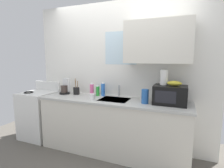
{
  "coord_description": "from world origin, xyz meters",
  "views": [
    {
      "loc": [
        1.04,
        -2.55,
        1.56
      ],
      "look_at": [
        0.0,
        0.0,
        1.15
      ],
      "focal_mm": 28.25,
      "sensor_mm": 36.0,
      "label": 1
    }
  ],
  "objects_px": {
    "banana_bunch": "(174,83)",
    "utensil_crock": "(76,91)",
    "microwave": "(170,95)",
    "cereal_canister": "(145,96)",
    "coffee_maker": "(65,88)",
    "mug_white": "(92,97)",
    "paper_towel_roll": "(164,77)",
    "stove_range": "(39,114)",
    "dish_soap_bottle_pink": "(92,89)",
    "dish_soap_bottle_blue": "(103,89)",
    "dish_soap_bottle_green": "(98,90)"
  },
  "relations": [
    {
      "from": "dish_soap_bottle_green",
      "to": "coffee_maker",
      "type": "bearing_deg",
      "value": -175.1
    },
    {
      "from": "banana_bunch",
      "to": "stove_range",
      "type": "bearing_deg",
      "value": -178.93
    },
    {
      "from": "banana_bunch",
      "to": "cereal_canister",
      "type": "height_order",
      "value": "banana_bunch"
    },
    {
      "from": "banana_bunch",
      "to": "cereal_canister",
      "type": "xyz_separation_m",
      "value": [
        -0.39,
        -0.1,
        -0.2
      ]
    },
    {
      "from": "dish_soap_bottle_green",
      "to": "mug_white",
      "type": "xyz_separation_m",
      "value": [
        0.05,
        -0.3,
        -0.05
      ]
    },
    {
      "from": "dish_soap_bottle_pink",
      "to": "cereal_canister",
      "type": "xyz_separation_m",
      "value": [
        0.98,
        -0.19,
        -0.01
      ]
    },
    {
      "from": "coffee_maker",
      "to": "mug_white",
      "type": "bearing_deg",
      "value": -19.68
    },
    {
      "from": "cereal_canister",
      "to": "mug_white",
      "type": "distance_m",
      "value": 0.83
    },
    {
      "from": "banana_bunch",
      "to": "dish_soap_bottle_green",
      "type": "xyz_separation_m",
      "value": [
        -1.27,
        0.11,
        -0.21
      ]
    },
    {
      "from": "coffee_maker",
      "to": "dish_soap_bottle_blue",
      "type": "distance_m",
      "value": 0.74
    },
    {
      "from": "microwave",
      "to": "cereal_canister",
      "type": "height_order",
      "value": "microwave"
    },
    {
      "from": "banana_bunch",
      "to": "dish_soap_bottle_blue",
      "type": "xyz_separation_m",
      "value": [
        -1.18,
        0.14,
        -0.19
      ]
    },
    {
      "from": "banana_bunch",
      "to": "dish_soap_bottle_blue",
      "type": "height_order",
      "value": "banana_bunch"
    },
    {
      "from": "utensil_crock",
      "to": "dish_soap_bottle_blue",
      "type": "bearing_deg",
      "value": 7.57
    },
    {
      "from": "coffee_maker",
      "to": "dish_soap_bottle_pink",
      "type": "distance_m",
      "value": 0.54
    },
    {
      "from": "utensil_crock",
      "to": "microwave",
      "type": "bearing_deg",
      "value": -2.51
    },
    {
      "from": "cereal_canister",
      "to": "utensil_crock",
      "type": "distance_m",
      "value": 1.3
    },
    {
      "from": "cereal_canister",
      "to": "dish_soap_bottle_blue",
      "type": "bearing_deg",
      "value": 163.22
    },
    {
      "from": "coffee_maker",
      "to": "cereal_canister",
      "type": "height_order",
      "value": "coffee_maker"
    },
    {
      "from": "paper_towel_roll",
      "to": "mug_white",
      "type": "bearing_deg",
      "value": -167.3
    },
    {
      "from": "stove_range",
      "to": "dish_soap_bottle_pink",
      "type": "relative_size",
      "value": 4.55
    },
    {
      "from": "dish_soap_bottle_green",
      "to": "utensil_crock",
      "type": "distance_m",
      "value": 0.41
    },
    {
      "from": "microwave",
      "to": "cereal_canister",
      "type": "xyz_separation_m",
      "value": [
        -0.34,
        -0.1,
        -0.03
      ]
    },
    {
      "from": "stove_range",
      "to": "paper_towel_roll",
      "type": "xyz_separation_m",
      "value": [
        2.34,
        0.1,
        0.82
      ]
    },
    {
      "from": "banana_bunch",
      "to": "utensil_crock",
      "type": "height_order",
      "value": "banana_bunch"
    },
    {
      "from": "banana_bunch",
      "to": "utensil_crock",
      "type": "xyz_separation_m",
      "value": [
        -1.68,
        0.07,
        -0.23
      ]
    },
    {
      "from": "microwave",
      "to": "dish_soap_bottle_pink",
      "type": "height_order",
      "value": "microwave"
    },
    {
      "from": "dish_soap_bottle_blue",
      "to": "dish_soap_bottle_pink",
      "type": "height_order",
      "value": "dish_soap_bottle_blue"
    },
    {
      "from": "dish_soap_bottle_blue",
      "to": "mug_white",
      "type": "xyz_separation_m",
      "value": [
        -0.04,
        -0.33,
        -0.07
      ]
    },
    {
      "from": "dish_soap_bottle_blue",
      "to": "cereal_canister",
      "type": "relative_size",
      "value": 1.22
    },
    {
      "from": "banana_bunch",
      "to": "coffee_maker",
      "type": "bearing_deg",
      "value": 178.25
    },
    {
      "from": "microwave",
      "to": "banana_bunch",
      "type": "distance_m",
      "value": 0.18
    },
    {
      "from": "mug_white",
      "to": "microwave",
      "type": "bearing_deg",
      "value": 9.19
    },
    {
      "from": "dish_soap_bottle_blue",
      "to": "mug_white",
      "type": "height_order",
      "value": "dish_soap_bottle_blue"
    },
    {
      "from": "coffee_maker",
      "to": "paper_towel_roll",
      "type": "bearing_deg",
      "value": -0.27
    },
    {
      "from": "stove_range",
      "to": "microwave",
      "type": "xyz_separation_m",
      "value": [
        2.44,
        0.04,
        0.58
      ]
    },
    {
      "from": "paper_towel_roll",
      "to": "dish_soap_bottle_pink",
      "type": "distance_m",
      "value": 1.25
    },
    {
      "from": "utensil_crock",
      "to": "dish_soap_bottle_pink",
      "type": "bearing_deg",
      "value": 3.8
    },
    {
      "from": "microwave",
      "to": "mug_white",
      "type": "distance_m",
      "value": 1.18
    },
    {
      "from": "paper_towel_roll",
      "to": "utensil_crock",
      "type": "distance_m",
      "value": 1.56
    },
    {
      "from": "paper_towel_roll",
      "to": "dish_soap_bottle_pink",
      "type": "relative_size",
      "value": 0.93
    },
    {
      "from": "microwave",
      "to": "mug_white",
      "type": "xyz_separation_m",
      "value": [
        -1.16,
        -0.19,
        -0.09
      ]
    },
    {
      "from": "dish_soap_bottle_pink",
      "to": "cereal_canister",
      "type": "height_order",
      "value": "dish_soap_bottle_pink"
    },
    {
      "from": "dish_soap_bottle_blue",
      "to": "microwave",
      "type": "bearing_deg",
      "value": -7.01
    },
    {
      "from": "dish_soap_bottle_green",
      "to": "banana_bunch",
      "type": "bearing_deg",
      "value": -5.11
    },
    {
      "from": "stove_range",
      "to": "utensil_crock",
      "type": "bearing_deg",
      "value": 8.17
    },
    {
      "from": "dish_soap_bottle_green",
      "to": "microwave",
      "type": "bearing_deg",
      "value": -5.39
    },
    {
      "from": "dish_soap_bottle_green",
      "to": "utensil_crock",
      "type": "height_order",
      "value": "utensil_crock"
    },
    {
      "from": "microwave",
      "to": "utensil_crock",
      "type": "distance_m",
      "value": 1.63
    },
    {
      "from": "banana_bunch",
      "to": "dish_soap_bottle_pink",
      "type": "bearing_deg",
      "value": 176.23
    }
  ]
}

